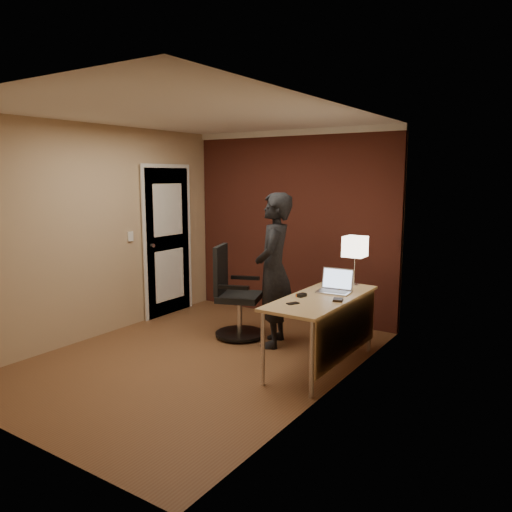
% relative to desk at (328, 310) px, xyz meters
% --- Properties ---
extents(room, '(4.00, 4.00, 4.00)m').
position_rel_desk_xyz_m(room, '(-1.53, 1.07, 0.77)').
color(room, brown).
rests_on(room, ground).
extents(desk, '(0.60, 1.50, 0.73)m').
position_rel_desk_xyz_m(desk, '(0.00, 0.00, 0.00)').
color(desk, '#D9B67D').
rests_on(desk, ground).
extents(desk_lamp, '(0.22, 0.22, 0.54)m').
position_rel_desk_xyz_m(desk_lamp, '(-0.01, 0.66, 0.55)').
color(desk_lamp, silver).
rests_on(desk_lamp, desk).
extents(laptop, '(0.35, 0.29, 0.23)m').
position_rel_desk_xyz_m(laptop, '(-0.05, 0.26, 0.19)').
color(laptop, silver).
rests_on(laptop, desk).
extents(mouse, '(0.08, 0.11, 0.03)m').
position_rel_desk_xyz_m(mouse, '(-0.24, -0.12, 0.14)').
color(mouse, black).
rests_on(mouse, desk).
extents(phone, '(0.10, 0.13, 0.01)m').
position_rel_desk_xyz_m(phone, '(-0.17, -0.41, 0.13)').
color(phone, black).
rests_on(phone, desk).
extents(wallet, '(0.12, 0.13, 0.02)m').
position_rel_desk_xyz_m(wallet, '(0.14, -0.08, 0.14)').
color(wallet, black).
rests_on(wallet, desk).
extents(office_chair, '(0.63, 0.68, 1.08)m').
position_rel_desk_xyz_m(office_chair, '(-1.36, 0.29, -0.13)').
color(office_chair, black).
rests_on(office_chair, ground).
extents(person, '(0.61, 0.74, 1.73)m').
position_rel_desk_xyz_m(person, '(-0.82, 0.32, 0.26)').
color(person, black).
rests_on(person, ground).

